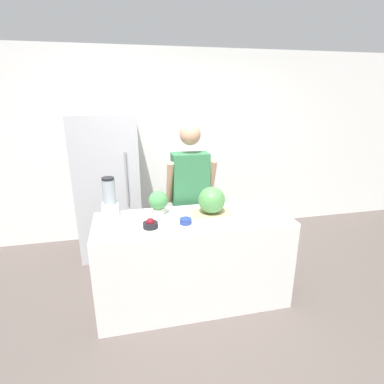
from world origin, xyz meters
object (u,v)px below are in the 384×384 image
bowl_cherries (150,224)px  blender (110,199)px  refrigerator (109,186)px  bowl_small_blue (186,221)px  watermelon (212,200)px  person (190,199)px  potted_plant (158,201)px  bowl_cream (170,222)px

bowl_cherries → blender: 0.52m
refrigerator → bowl_small_blue: (0.72, -1.37, 0.03)m
watermelon → blender: size_ratio=0.69×
person → bowl_cherries: (-0.51, -0.67, 0.04)m
potted_plant → refrigerator: bearing=115.1°
bowl_cherries → blender: blender is taller
bowl_cherries → bowl_small_blue: 0.32m
person → bowl_small_blue: bearing=-106.0°
refrigerator → blender: 1.04m
bowl_cherries → refrigerator: bearing=106.2°
bowl_cream → blender: 0.67m
person → blender: person is taller
refrigerator → bowl_cherries: refrigerator is taller
watermelon → bowl_cherries: bearing=-163.2°
watermelon → blender: bearing=169.3°
person → bowl_small_blue: size_ratio=15.61×
watermelon → bowl_cherries: 0.65m
bowl_cherries → potted_plant: size_ratio=0.56×
refrigerator → blender: size_ratio=4.74×
bowl_cream → bowl_small_blue: bowl_cream is taller
bowl_small_blue → watermelon: bearing=29.9°
blender → watermelon: bearing=-10.7°
bowl_small_blue → bowl_cherries: bearing=-177.0°
refrigerator → blender: (0.06, -1.02, 0.17)m
person → bowl_cream: 0.78m
person → refrigerator: bearing=141.8°
watermelon → bowl_small_blue: 0.36m
bowl_cream → blender: size_ratio=0.31×
refrigerator → bowl_cream: refrigerator is taller
bowl_cherries → bowl_cream: bearing=-11.1°
refrigerator → watermelon: bearing=-50.0°
refrigerator → person: 1.16m
person → blender: (-0.85, -0.31, 0.18)m
refrigerator → bowl_small_blue: size_ratio=16.29×
watermelon → potted_plant: size_ratio=1.10×
watermelon → bowl_cream: 0.50m
refrigerator → potted_plant: 1.21m
bowl_cream → potted_plant: bearing=101.0°
bowl_cherries → blender: bearing=133.5°
refrigerator → bowl_cream: (0.58, -1.42, 0.05)m
bowl_small_blue → potted_plant: 0.37m
bowl_small_blue → bowl_cream: bearing=-160.9°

